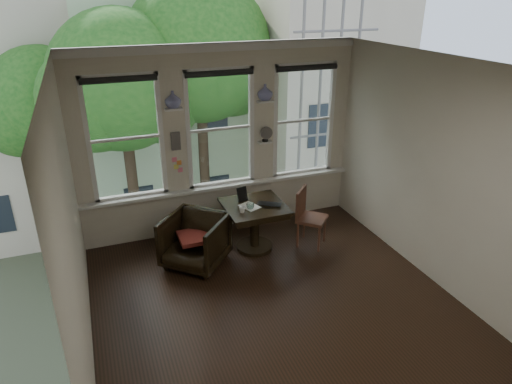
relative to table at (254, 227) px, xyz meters
name	(u,v)px	position (x,y,z in m)	size (l,w,h in m)	color
ground	(273,300)	(-0.23, -1.30, -0.38)	(4.50, 4.50, 0.00)	black
ceiling	(278,64)	(-0.23, -1.30, 2.62)	(4.50, 4.50, 0.00)	silver
wall_back	(220,141)	(-0.23, 0.95, 1.12)	(4.50, 4.50, 0.00)	beige
wall_front	(392,310)	(-0.23, -3.55, 1.12)	(4.50, 4.50, 0.00)	beige
wall_left	(71,228)	(-2.48, -1.30, 1.12)	(4.50, 4.50, 0.00)	beige
wall_right	(431,170)	(2.02, -1.30, 1.12)	(4.50, 4.50, 0.00)	beige
window_left	(125,138)	(-1.68, 0.95, 1.32)	(1.10, 0.12, 1.90)	white
window_center	(220,129)	(-0.23, 0.95, 1.32)	(1.10, 0.12, 1.90)	white
window_right	(303,120)	(1.22, 0.95, 1.32)	(1.10, 0.12, 1.90)	white
shelf_left	(174,109)	(-0.95, 0.85, 1.73)	(0.26, 0.16, 0.03)	white
shelf_right	(265,101)	(0.50, 0.85, 1.73)	(0.26, 0.16, 0.03)	white
intercom	(176,141)	(-0.95, 0.88, 1.23)	(0.14, 0.06, 0.28)	#59544F
sticky_notes	(177,162)	(-0.95, 0.88, 0.88)	(0.16, 0.01, 0.24)	pink
desk_fan	(265,136)	(0.50, 0.83, 1.16)	(0.20, 0.20, 0.24)	#59544F
vase_left	(173,99)	(-0.95, 0.85, 1.86)	(0.24, 0.24, 0.25)	white
vase_right	(265,92)	(0.50, 0.85, 1.86)	(0.24, 0.24, 0.25)	white
table	(254,227)	(0.00, 0.00, 0.00)	(0.90, 0.90, 0.75)	black
armchair_left	(195,241)	(-0.96, -0.10, 0.01)	(0.82, 0.84, 0.76)	black
cushion_red	(195,237)	(-0.96, -0.10, 0.08)	(0.45, 0.45, 0.06)	maroon
side_chair_right	(312,218)	(0.88, -0.20, 0.09)	(0.42, 0.42, 0.92)	#4A251A
laptop	(268,206)	(0.17, -0.13, 0.39)	(0.36, 0.23, 0.03)	black
mug	(242,210)	(-0.25, -0.17, 0.42)	(0.09, 0.09, 0.09)	white
drinking_glass	(250,206)	(-0.10, -0.10, 0.42)	(0.12, 0.12, 0.09)	white
tablet	(242,194)	(-0.12, 0.21, 0.48)	(0.16, 0.02, 0.22)	black
papers	(250,206)	(-0.08, -0.02, 0.38)	(0.22, 0.30, 0.00)	silver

